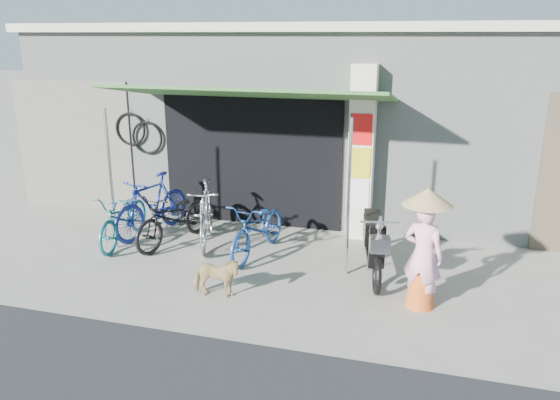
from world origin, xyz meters
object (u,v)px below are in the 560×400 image
(moped, at_px, (374,243))
(nun, at_px, (424,249))
(bike_black, at_px, (174,217))
(bike_teal, at_px, (124,217))
(bike_silver, at_px, (206,214))
(street_dog, at_px, (215,277))
(bike_navy, at_px, (258,228))
(bike_blue, at_px, (152,205))

(moped, xyz_separation_m, nun, (0.72, -0.90, 0.33))
(bike_black, height_order, moped, moped)
(bike_teal, xyz_separation_m, bike_silver, (1.37, 0.33, 0.07))
(street_dog, bearing_deg, bike_navy, -10.05)
(bike_silver, relative_size, nun, 1.10)
(moped, relative_size, nun, 1.14)
(bike_navy, xyz_separation_m, street_dog, (-0.11, -1.58, -0.18))
(moped, distance_m, nun, 1.20)
(moped, bearing_deg, nun, -61.98)
(bike_navy, bearing_deg, nun, -14.25)
(bike_black, height_order, nun, nun)
(bike_black, bearing_deg, bike_blue, 166.74)
(bike_teal, distance_m, bike_black, 0.87)
(bike_silver, distance_m, bike_navy, 1.05)
(bike_silver, distance_m, street_dog, 2.04)
(bike_black, bearing_deg, bike_teal, -151.12)
(bike_blue, height_order, bike_navy, bike_blue)
(bike_teal, bearing_deg, bike_silver, 7.50)
(bike_blue, distance_m, street_dog, 2.87)
(bike_navy, distance_m, street_dog, 1.59)
(bike_black, distance_m, bike_navy, 1.54)
(moped, bearing_deg, bike_silver, 161.13)
(bike_teal, distance_m, bike_blue, 0.59)
(bike_blue, xyz_separation_m, street_dog, (2.03, -2.01, -0.25))
(bike_black, relative_size, moped, 0.97)
(bike_navy, xyz_separation_m, moped, (1.87, -0.18, 0.01))
(bike_silver, bearing_deg, bike_teal, 175.62)
(bike_silver, height_order, street_dog, bike_silver)
(bike_silver, relative_size, moped, 0.96)
(bike_blue, relative_size, bike_black, 1.00)
(bike_black, height_order, street_dog, bike_black)
(bike_teal, relative_size, bike_blue, 0.97)
(bike_blue, height_order, nun, nun)
(bike_teal, height_order, bike_navy, bike_navy)
(bike_blue, xyz_separation_m, bike_navy, (2.14, -0.43, -0.08))
(bike_silver, bearing_deg, moped, -26.31)
(bike_silver, xyz_separation_m, street_dog, (0.91, -1.81, -0.24))
(bike_blue, xyz_separation_m, nun, (4.73, -1.52, 0.27))
(bike_blue, height_order, moped, bike_blue)
(bike_blue, distance_m, moped, 4.05)
(bike_navy, bearing_deg, bike_blue, 176.96)
(bike_blue, xyz_separation_m, moped, (4.00, -0.61, -0.06))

